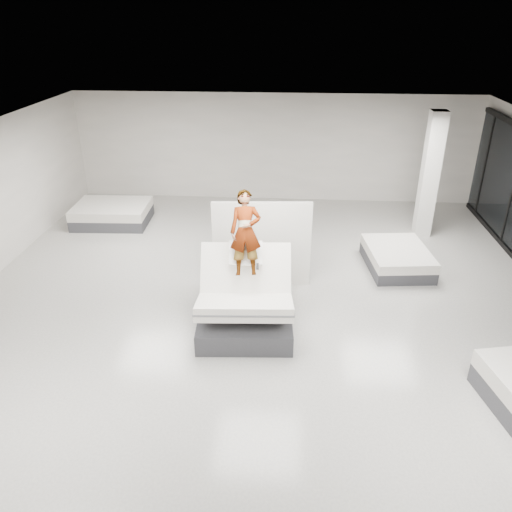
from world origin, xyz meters
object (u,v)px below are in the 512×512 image
Objects in this scene: hero_bed at (246,302)px; person at (246,249)px; divider_panel at (262,244)px; flat_bed_right_far at (397,258)px; flat_bed_left_far at (112,214)px; remote at (258,266)px; column at (430,176)px.

hero_bed is 0.98m from person.
hero_bed is 1.14× the size of divider_panel.
flat_bed_left_far is at bearing 163.71° from flat_bed_right_far.
flat_bed_right_far is at bearing -16.29° from flat_bed_left_far.
divider_panel is (-0.02, 1.52, -0.27)m from remote.
hero_bed is 1.62m from divider_panel.
hero_bed is 0.73× the size of column.
column is at bearing 32.41° from divider_panel.
flat_bed_left_far is 0.64× the size of column.
flat_bed_left_far is at bearing 178.91° from column.
person is (-0.02, 0.35, 0.92)m from hero_bed.
flat_bed_right_far is (3.03, 2.48, -0.96)m from remote.
person is 0.83× the size of flat_bed_right_far.
flat_bed_right_far is 2.61m from column.
hero_bed is at bearing 179.59° from remote.
hero_bed is 16.68× the size of remote.
remote reaches higher than flat_bed_left_far.
column reaches higher than remote.
flat_bed_right_far is 0.92× the size of flat_bed_left_far.
person reaches higher than flat_bed_left_far.
person is 6.06m from flat_bed_left_far.
remote is 0.07× the size of divider_panel.
person reaches higher than divider_panel.
remote is at bearing -140.64° from flat_bed_right_far.
column is (1.00, 2.00, 1.36)m from flat_bed_right_far.
person reaches higher than hero_bed.
column reaches higher than flat_bed_right_far.
hero_bed is 4.10m from flat_bed_right_far.
hero_bed reaches higher than flat_bed_left_far.
flat_bed_right_far is (3.05, 0.97, -0.69)m from divider_panel.
column reaches higher than flat_bed_left_far.
remote is 1.54m from divider_panel.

